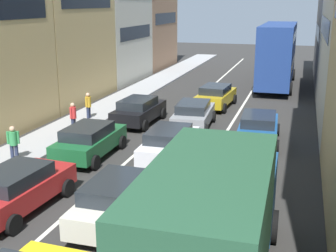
{
  "coord_description": "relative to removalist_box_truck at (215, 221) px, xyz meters",
  "views": [
    {
      "loc": [
        5.33,
        -5.75,
        6.74
      ],
      "look_at": [
        0.0,
        12.0,
        1.6
      ],
      "focal_mm": 47.91,
      "sensor_mm": 36.0,
      "label": 1
    }
  ],
  "objects": [
    {
      "name": "sedan_right_lane_behind_truck",
      "position": [
        -0.48,
        6.85,
        -1.18
      ],
      "size": [
        2.24,
        4.39,
        1.49
      ],
      "rotation": [
        0.0,
        0.0,
        1.62
      ],
      "color": "#759EB7",
      "rests_on": "ground"
    },
    {
      "name": "sedan_left_lane_fourth",
      "position": [
        -7.1,
        14.19,
        -1.18
      ],
      "size": [
        2.2,
        4.37,
        1.49
      ],
      "rotation": [
        0.0,
        0.0,
        1.53
      ],
      "color": "black",
      "rests_on": "ground"
    },
    {
      "name": "pedestrian_near_kerb",
      "position": [
        -9.98,
        6.52,
        -1.03
      ],
      "size": [
        0.5,
        0.34,
        1.66
      ],
      "rotation": [
        0.0,
        0.0,
        1.98
      ],
      "color": "#262D47",
      "rests_on": "ground"
    },
    {
      "name": "sedan_centre_lane_fifth",
      "position": [
        -3.67,
        19.51,
        -1.18
      ],
      "size": [
        2.3,
        4.41,
        1.49
      ],
      "rotation": [
        0.0,
        0.0,
        1.5
      ],
      "color": "#B29319",
      "rests_on": "ground"
    },
    {
      "name": "sedan_left_lane_third",
      "position": [
        -7.21,
        8.17,
        -1.18
      ],
      "size": [
        2.06,
        4.3,
        1.49
      ],
      "rotation": [
        0.0,
        0.0,
        1.57
      ],
      "color": "#19592D",
      "rests_on": "ground"
    },
    {
      "name": "pedestrian_far_sidewalk",
      "position": [
        -10.18,
        14.02,
        -1.03
      ],
      "size": [
        0.34,
        0.54,
        1.66
      ],
      "rotation": [
        0.0,
        0.0,
        3.14
      ],
      "color": "#262D47",
      "rests_on": "ground"
    },
    {
      "name": "hatchback_centre_lane_third",
      "position": [
        -3.67,
        8.79,
        -1.18
      ],
      "size": [
        2.13,
        4.33,
        1.49
      ],
      "rotation": [
        0.0,
        0.0,
        1.59
      ],
      "color": "silver",
      "rests_on": "ground"
    },
    {
      "name": "coupe_centre_lane_fourth",
      "position": [
        -3.89,
        14.17,
        -1.18
      ],
      "size": [
        2.3,
        4.41,
        1.49
      ],
      "rotation": [
        0.0,
        0.0,
        1.64
      ],
      "color": "gray",
      "rests_on": "ground"
    },
    {
      "name": "building_row_left",
      "position": [
        -15.7,
        17.4,
        3.56
      ],
      "size": [
        7.2,
        43.9,
        12.81
      ],
      "rotation": [
        0.0,
        0.0,
        1.57
      ],
      "color": "#B2ADA3",
      "rests_on": "ground"
    },
    {
      "name": "wagon_right_lane_far",
      "position": [
        -0.2,
        12.48,
        -1.18
      ],
      "size": [
        2.23,
        4.38,
        1.49
      ],
      "rotation": [
        0.0,
        0.0,
        1.62
      ],
      "color": "#194C8C",
      "rests_on": "ground"
    },
    {
      "name": "lane_stripe_right",
      "position": [
        -2.0,
        16.65,
        -1.97
      ],
      "size": [
        0.16,
        60.0,
        0.01
      ],
      "primitive_type": "cube",
      "color": "silver",
      "rests_on": "ground"
    },
    {
      "name": "sidewalk_left",
      "position": [
        -10.4,
        16.65,
        -1.9
      ],
      "size": [
        2.6,
        64.0,
        0.14
      ],
      "primitive_type": "cube",
      "color": "#9F9F9F",
      "rests_on": "ground"
    },
    {
      "name": "sedan_centre_lane_second",
      "position": [
        -3.55,
        2.82,
        -1.18
      ],
      "size": [
        2.08,
        4.31,
        1.49
      ],
      "rotation": [
        0.0,
        0.0,
        1.58
      ],
      "color": "beige",
      "rests_on": "ground"
    },
    {
      "name": "lane_stripe_left",
      "position": [
        -5.4,
        16.65,
        -1.97
      ],
      "size": [
        0.16,
        60.0,
        0.01
      ],
      "primitive_type": "cube",
      "color": "silver",
      "rests_on": "ground"
    },
    {
      "name": "bus_mid_queue_primary",
      "position": [
        -0.35,
        28.19,
        0.86
      ],
      "size": [
        2.82,
        10.5,
        5.06
      ],
      "rotation": [
        0.0,
        0.0,
        1.57
      ],
      "color": "navy",
      "rests_on": "ground"
    },
    {
      "name": "pedestrian_mid_sidewalk",
      "position": [
        -9.74,
        11.37,
        -1.03
      ],
      "size": [
        0.34,
        0.54,
        1.66
      ],
      "rotation": [
        0.0,
        0.0,
        0.01
      ],
      "color": "#262D47",
      "rests_on": "ground"
    },
    {
      "name": "removalist_box_truck",
      "position": [
        0.0,
        0.0,
        0.0
      ],
      "size": [
        2.79,
        7.73,
        3.58
      ],
      "rotation": [
        0.0,
        0.0,
        1.58
      ],
      "color": "navy",
      "rests_on": "ground"
    },
    {
      "name": "wagon_left_lane_second",
      "position": [
        -7.11,
        2.64,
        -1.18
      ],
      "size": [
        2.29,
        4.41,
        1.49
      ],
      "rotation": [
        0.0,
        0.0,
        1.5
      ],
      "color": "#A51E1E",
      "rests_on": "ground"
    }
  ]
}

